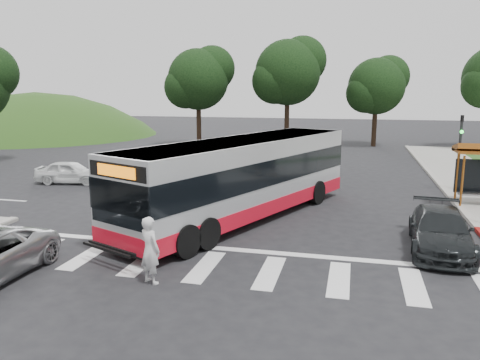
% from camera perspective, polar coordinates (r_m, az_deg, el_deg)
% --- Properties ---
extents(ground, '(140.00, 140.00, 0.00)m').
position_cam_1_polar(ground, '(19.05, 0.38, -5.16)').
color(ground, black).
rests_on(ground, ground).
extents(curb_east, '(0.30, 40.00, 0.15)m').
position_cam_1_polar(curb_east, '(26.75, 23.75, -1.21)').
color(curb_east, '#9E9991').
rests_on(curb_east, ground).
extents(hillside_nw, '(44.00, 44.00, 10.00)m').
position_cam_1_polar(hillside_nw, '(60.22, -23.37, 5.05)').
color(hillside_nw, '#1D4516').
rests_on(hillside_nw, ground).
extents(crosswalk_ladder, '(18.00, 2.60, 0.01)m').
position_cam_1_polar(crosswalk_ladder, '(14.49, -4.29, -10.47)').
color(crosswalk_ladder, silver).
rests_on(crosswalk_ladder, ground).
extents(traffic_signal_ne_short, '(0.18, 0.37, 4.00)m').
position_cam_1_polar(traffic_signal_ne_short, '(26.98, 25.23, 3.94)').
color(traffic_signal_ne_short, black).
rests_on(traffic_signal_ne_short, ground).
extents(tree_north_a, '(6.60, 6.15, 10.17)m').
position_cam_1_polar(tree_north_a, '(44.33, 5.96, 13.04)').
color(tree_north_a, black).
rests_on(tree_north_a, ground).
extents(tree_north_b, '(5.72, 5.33, 8.43)m').
position_cam_1_polar(tree_north_b, '(45.90, 16.39, 11.01)').
color(tree_north_b, black).
rests_on(tree_north_b, ground).
extents(tree_north_c, '(6.16, 5.74, 9.30)m').
position_cam_1_polar(tree_north_c, '(44.21, -5.01, 12.24)').
color(tree_north_c, black).
rests_on(tree_north_c, ground).
extents(transit_bus, '(7.50, 12.86, 3.30)m').
position_cam_1_polar(transit_bus, '(19.25, 0.37, 0.06)').
color(transit_bus, '#B0B3B5').
rests_on(transit_bus, ground).
extents(pedestrian, '(0.82, 0.71, 1.91)m').
position_cam_1_polar(pedestrian, '(13.24, -10.93, -8.38)').
color(pedestrian, silver).
rests_on(pedestrian, ground).
extents(dark_sedan, '(2.23, 4.81, 1.36)m').
position_cam_1_polar(dark_sedan, '(17.03, 23.24, -5.67)').
color(dark_sedan, black).
rests_on(dark_sedan, ground).
extents(west_car_white, '(4.00, 2.12, 1.30)m').
position_cam_1_polar(west_car_white, '(28.44, -20.01, 0.91)').
color(west_car_white, silver).
rests_on(west_car_white, ground).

